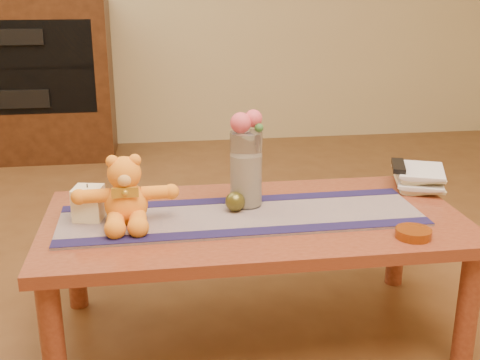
{
  "coord_description": "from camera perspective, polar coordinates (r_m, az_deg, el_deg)",
  "views": [
    {
      "loc": [
        -0.32,
        -1.87,
        1.21
      ],
      "look_at": [
        -0.05,
        0.0,
        0.58
      ],
      "focal_mm": 45.47,
      "sensor_mm": 36.0,
      "label": 1
    }
  ],
  "objects": [
    {
      "name": "stereo_upper",
      "position": [
        4.32,
        -20.51,
        12.6
      ],
      "size": [
        0.42,
        0.28,
        0.1
      ],
      "primitive_type": "cube",
      "color": "black",
      "rests_on": "media_cabinet"
    },
    {
      "name": "table_leg_fr",
      "position": [
        2.1,
        20.58,
        -11.38
      ],
      "size": [
        0.07,
        0.07,
        0.41
      ],
      "primitive_type": "cylinder",
      "color": "maroon",
      "rests_on": "floor"
    },
    {
      "name": "pillar_candle",
      "position": [
        2.04,
        -14.02,
        -2.12
      ],
      "size": [
        0.11,
        0.11,
        0.11
      ],
      "primitive_type": "cube",
      "rotation": [
        0.0,
        0.0,
        -0.2
      ],
      "color": "#FFF0BB",
      "rests_on": "persian_runner"
    },
    {
      "name": "cabinet_cavity",
      "position": [
        4.24,
        -20.48,
        9.81
      ],
      "size": [
        1.02,
        0.03,
        0.61
      ],
      "primitive_type": "cube",
      "color": "black",
      "rests_on": "media_cabinet"
    },
    {
      "name": "rose_right",
      "position": [
        2.04,
        1.26,
        5.8
      ],
      "size": [
        0.06,
        0.06,
        0.06
      ],
      "primitive_type": "sphere",
      "color": "#DB4D5A",
      "rests_on": "glass_vase"
    },
    {
      "name": "table_leg_fl",
      "position": [
        1.9,
        -17.16,
        -14.45
      ],
      "size": [
        0.07,
        0.07,
        0.41
      ],
      "primitive_type": "cylinder",
      "color": "maroon",
      "rests_on": "floor"
    },
    {
      "name": "coffee_table_top",
      "position": [
        2.05,
        1.39,
        -3.92
      ],
      "size": [
        1.4,
        0.7,
        0.04
      ],
      "primitive_type": "cube",
      "color": "maroon",
      "rests_on": "floor"
    },
    {
      "name": "stereo_lower",
      "position": [
        4.37,
        -19.93,
        7.46
      ],
      "size": [
        0.42,
        0.28,
        0.12
      ],
      "primitive_type": "cube",
      "color": "black",
      "rests_on": "media_cabinet"
    },
    {
      "name": "book_top",
      "position": [
        2.39,
        14.69,
        0.95
      ],
      "size": [
        0.24,
        0.27,
        0.02
      ],
      "primitive_type": "imported",
      "rotation": [
        0.0,
        0.0,
        -0.38
      ],
      "color": "beige",
      "rests_on": "book_upper"
    },
    {
      "name": "persian_runner",
      "position": [
        2.03,
        0.2,
        -3.4
      ],
      "size": [
        1.2,
        0.36,
        0.01
      ],
      "primitive_type": "cube",
      "rotation": [
        0.0,
        0.0,
        0.01
      ],
      "color": "#1A214A",
      "rests_on": "coffee_table_top"
    },
    {
      "name": "runner_border_near",
      "position": [
        1.9,
        0.9,
        -4.87
      ],
      "size": [
        1.2,
        0.07,
        0.0
      ],
      "primitive_type": "cube",
      "rotation": [
        0.0,
        0.0,
        0.01
      ],
      "color": "#19143E",
      "rests_on": "persian_runner"
    },
    {
      "name": "glass_vase",
      "position": [
        2.08,
        0.57,
        1.03
      ],
      "size": [
        0.11,
        0.11,
        0.26
      ],
      "primitive_type": "cylinder",
      "color": "silver",
      "rests_on": "persian_runner"
    },
    {
      "name": "blue_flower_side",
      "position": [
        2.05,
        -0.33,
        5.16
      ],
      "size": [
        0.04,
        0.04,
        0.04
      ],
      "primitive_type": "sphere",
      "color": "#4E52AA",
      "rests_on": "glass_vase"
    },
    {
      "name": "candle_wick",
      "position": [
        2.02,
        -14.15,
        -0.52
      ],
      "size": [
        0.0,
        0.0,
        0.01
      ],
      "primitive_type": "cylinder",
      "rotation": [
        0.0,
        0.0,
        -0.2
      ],
      "color": "black",
      "rests_on": "pillar_candle"
    },
    {
      "name": "table_leg_br",
      "position": [
        2.57,
        14.51,
        -5.23
      ],
      "size": [
        0.07,
        0.07,
        0.41
      ],
      "primitive_type": "cylinder",
      "color": "maroon",
      "rests_on": "floor"
    },
    {
      "name": "tv_remote",
      "position": [
        2.37,
        14.64,
        1.3
      ],
      "size": [
        0.09,
        0.17,
        0.02
      ],
      "primitive_type": "cube",
      "rotation": [
        0.0,
        0.0,
        -0.33
      ],
      "color": "black",
      "rests_on": "book_top"
    },
    {
      "name": "blue_flower_back",
      "position": [
        2.07,
        0.71,
        5.5
      ],
      "size": [
        0.04,
        0.04,
        0.04
      ],
      "primitive_type": "sphere",
      "color": "#4E52AA",
      "rests_on": "glass_vase"
    },
    {
      "name": "runner_border_far",
      "position": [
        2.16,
        -0.41,
        -1.87
      ],
      "size": [
        1.2,
        0.07,
        0.0
      ],
      "primitive_type": "cube",
      "rotation": [
        0.0,
        0.0,
        0.01
      ],
      "color": "#19143E",
      "rests_on": "persian_runner"
    },
    {
      "name": "media_cabinet",
      "position": [
        4.48,
        -19.74,
        8.87
      ],
      "size": [
        1.2,
        0.5,
        1.1
      ],
      "primitive_type": "cube",
      "color": "black",
      "rests_on": "floor"
    },
    {
      "name": "bronze_ball",
      "position": [
        2.05,
        -0.46,
        -2.04
      ],
      "size": [
        0.08,
        0.08,
        0.07
      ],
      "primitive_type": "sphere",
      "rotation": [
        0.0,
        0.0,
        0.14
      ],
      "color": "#4D4819",
      "rests_on": "persian_runner"
    },
    {
      "name": "amber_dish",
      "position": [
        1.95,
        15.96,
        -4.83
      ],
      "size": [
        0.14,
        0.14,
        0.03
      ],
      "primitive_type": "cylinder",
      "rotation": [
        0.0,
        0.0,
        0.36
      ],
      "color": "#BF5914",
      "rests_on": "coffee_table_top"
    },
    {
      "name": "potpourri_fill",
      "position": [
        2.09,
        0.57,
        0.01
      ],
      "size": [
        0.09,
        0.09,
        0.18
      ],
      "primitive_type": "cylinder",
      "color": "beige",
      "rests_on": "glass_vase"
    },
    {
      "name": "cabinet_shelf",
      "position": [
        4.32,
        -20.26,
        9.98
      ],
      "size": [
        1.02,
        0.2,
        0.02
      ],
      "primitive_type": "cube",
      "color": "black",
      "rests_on": "media_cabinet"
    },
    {
      "name": "rose_left",
      "position": [
        2.02,
        0.07,
        5.39
      ],
      "size": [
        0.07,
        0.07,
        0.07
      ],
      "primitive_type": "sphere",
      "color": "#DB4D5A",
      "rests_on": "glass_vase"
    },
    {
      "name": "table_leg_bl",
      "position": [
        2.4,
        -15.22,
        -7.0
      ],
      "size": [
        0.07,
        0.07,
        0.41
      ],
      "primitive_type": "cylinder",
      "color": "maroon",
      "rests_on": "floor"
    },
    {
      "name": "leaf_sprig",
      "position": [
        2.03,
        1.79,
        4.91
      ],
      "size": [
        0.03,
        0.03,
        0.03
      ],
      "primitive_type": "sphere",
      "color": "#33662D",
      "rests_on": "glass_vase"
    },
    {
      "name": "book_upper",
      "position": [
        2.4,
        14.41,
        0.56
      ],
      "size": [
        0.21,
        0.25,
        0.02
      ],
      "primitive_type": "imported",
      "rotation": [
        0.0,
        0.0,
        -0.22
      ],
      "color": "beige",
      "rests_on": "book_lower"
    },
    {
      "name": "floor",
      "position": [
        2.25,
        1.3,
        -14.12
      ],
      "size": [
        5.5,
        5.5,
        0.0
      ],
      "primitive_type": "plane",
      "color": "#593519",
      "rests_on": "ground"
    },
    {
      "name": "book_lower",
      "position": [
        2.4,
        14.65,
        0.07
      ],
      "size": [
        0.24,
        0.27,
        0.02
      ],
      "primitive_type": "imported",
      "rotation": [
        0.0,
        0.0,
        -0.41
      ],
      "color": "beige",
      "rests_on": "book_bottom"
    },
    {
      "name": "teddy_bear",
      "position": [
        1.97,
        -10.71,
        -0.97
      ],
      "size": [
        0.32,
        0.27,
        0.21
      ],
      "primitive_type": null,
      "rotation": [
        0.0,
        0.0,
        0.03
      ],
      "color": "orange",
      "rests_on": "persian_runner"
    },
    {
      "name": "book_bottom",
      "position": [
        2.4,
        14.49,
        -0.33
      ],
      "size": [
        0.22,
        0.26,
        0.02
      ],
      "primitive_type": "imported",
      "rotation": [
        0.0,
        0.0,
        -0.27
      ],
      "color": "beige",
      "rests_on": "coffee_table_top"
    }
  ]
}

